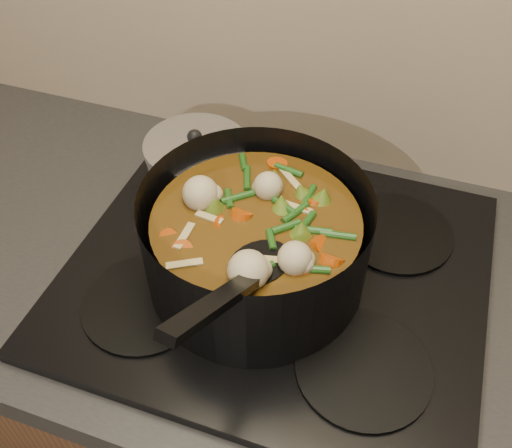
% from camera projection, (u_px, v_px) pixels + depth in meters
% --- Properties ---
extents(counter, '(2.64, 0.64, 0.91)m').
position_uv_depth(counter, '(271.00, 410.00, 1.21)').
color(counter, brown).
rests_on(counter, ground).
extents(stovetop, '(0.62, 0.54, 0.03)m').
position_uv_depth(stovetop, '(277.00, 270.00, 0.88)').
color(stovetop, black).
rests_on(stovetop, counter).
extents(stockpot, '(0.41, 0.48, 0.23)m').
position_uv_depth(stockpot, '(256.00, 243.00, 0.81)').
color(stockpot, black).
rests_on(stockpot, stovetop).
extents(saucepan, '(0.17, 0.17, 0.14)m').
position_uv_depth(saucepan, '(198.00, 170.00, 0.94)').
color(saucepan, silver).
rests_on(saucepan, stovetop).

